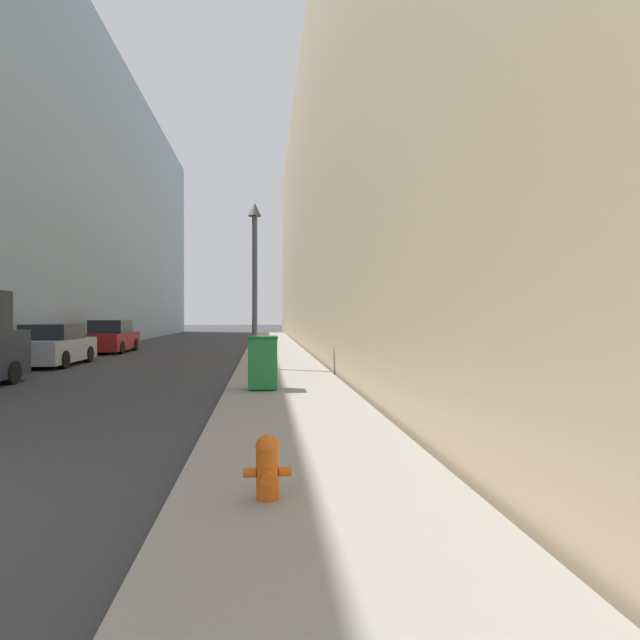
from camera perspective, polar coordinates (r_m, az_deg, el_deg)
sidewalk_right at (r=22.10m, az=-4.92°, el=-4.18°), size 2.98×60.00×0.12m
building_right_stone at (r=31.90m, az=8.81°, el=13.26°), size 12.00×60.00×17.83m
fire_hydrant at (r=4.94m, az=-6.03°, el=-16.19°), size 0.46×0.34×0.61m
trash_bin at (r=11.86m, az=-6.57°, el=-4.79°), size 0.69×0.68×1.26m
lamppost at (r=16.56m, az=-7.48°, el=5.37°), size 0.44×0.44×5.45m
parked_sedan_near at (r=21.11m, az=-28.17°, el=-2.66°), size 1.88×4.16×1.55m
parked_sedan_far at (r=27.39m, az=-22.77°, el=-1.87°), size 1.89×4.33×1.64m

